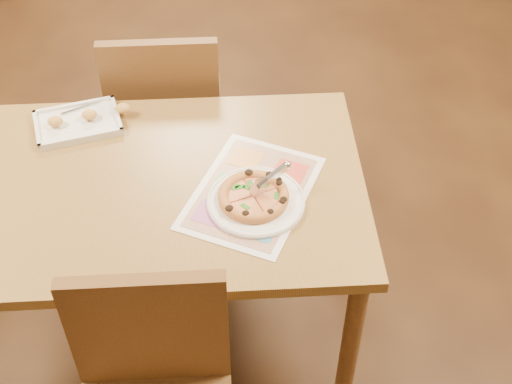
{
  "coord_description": "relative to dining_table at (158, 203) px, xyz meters",
  "views": [
    {
      "loc": [
        0.22,
        -1.58,
        2.27
      ],
      "look_at": [
        0.31,
        -0.1,
        0.77
      ],
      "focal_mm": 50.0,
      "sensor_mm": 36.0,
      "label": 1
    }
  ],
  "objects": [
    {
      "name": "chair_far",
      "position": [
        -0.0,
        0.6,
        -0.07
      ],
      "size": [
        0.42,
        0.42,
        0.47
      ],
      "rotation": [
        0.0,
        0.0,
        3.14
      ],
      "color": "brown",
      "rests_on": "ground"
    },
    {
      "name": "menu",
      "position": [
        0.3,
        -0.06,
        0.09
      ],
      "size": [
        0.49,
        0.56,
        0.0
      ],
      "primitive_type": "cube",
      "rotation": [
        0.0,
        0.0,
        -0.45
      ],
      "color": "silver",
      "rests_on": "dining_table"
    },
    {
      "name": "pizza_cutter",
      "position": [
        0.35,
        -0.08,
        0.16
      ],
      "size": [
        0.12,
        0.08,
        0.08
      ],
      "rotation": [
        0.0,
        0.0,
        0.52
      ],
      "color": "silver",
      "rests_on": "pizza"
    },
    {
      "name": "plate",
      "position": [
        0.31,
        -0.1,
        0.09
      ],
      "size": [
        0.36,
        0.36,
        0.02
      ],
      "primitive_type": "cylinder",
      "rotation": [
        0.0,
        0.0,
        0.24
      ],
      "color": "white",
      "rests_on": "dining_table"
    },
    {
      "name": "appetizer_tray",
      "position": [
        -0.26,
        0.3,
        0.1
      ],
      "size": [
        0.34,
        0.25,
        0.05
      ],
      "rotation": [
        0.0,
        0.0,
        0.25
      ],
      "color": "silver",
      "rests_on": "dining_table"
    },
    {
      "name": "pizza",
      "position": [
        0.3,
        -0.1,
        0.11
      ],
      "size": [
        0.22,
        0.22,
        0.03
      ],
      "rotation": [
        0.0,
        0.0,
        0.36
      ],
      "color": "#CB7E45",
      "rests_on": "plate"
    },
    {
      "name": "room",
      "position": [
        0.0,
        0.0,
        0.72
      ],
      "size": [
        7.0,
        7.0,
        7.0
      ],
      "color": "#37220F",
      "rests_on": "ground"
    },
    {
      "name": "dining_table",
      "position": [
        0.0,
        0.0,
        0.0
      ],
      "size": [
        1.3,
        0.85,
        0.72
      ],
      "color": "olive",
      "rests_on": "ground"
    },
    {
      "name": "chair_near",
      "position": [
        0.0,
        -0.6,
        -0.07
      ],
      "size": [
        0.42,
        0.42,
        0.47
      ],
      "color": "brown",
      "rests_on": "ground"
    }
  ]
}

